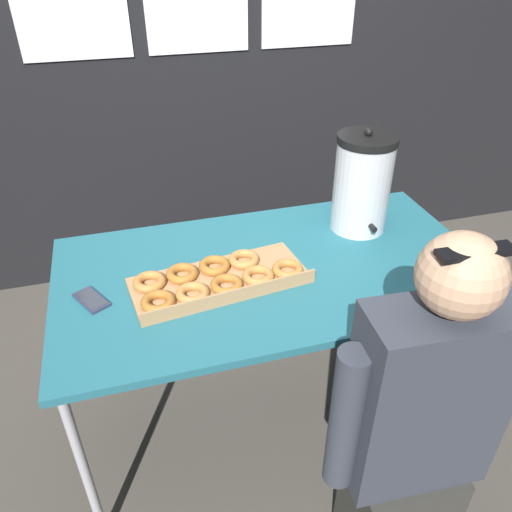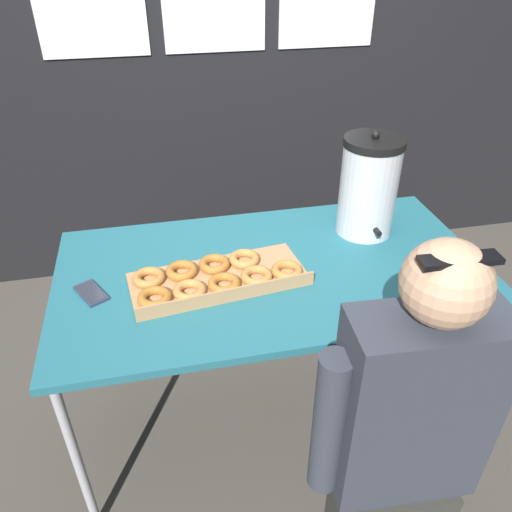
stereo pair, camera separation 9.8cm
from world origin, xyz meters
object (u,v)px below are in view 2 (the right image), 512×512
person_seated (402,448)px  coffee_urn (369,186)px  donut_box (215,278)px  cell_phone (91,293)px

person_seated → coffee_urn: bearing=-100.9°
person_seated → donut_box: bearing=-54.1°
coffee_urn → person_seated: (-0.22, -0.88, -0.35)m
donut_box → cell_phone: 0.42m
cell_phone → person_seated: bearing=-67.7°
cell_phone → person_seated: (0.83, -0.67, -0.16)m
donut_box → person_seated: (0.41, -0.65, -0.18)m
coffee_urn → cell_phone: (-1.06, -0.21, -0.19)m
cell_phone → person_seated: person_seated is taller
person_seated → cell_phone: bearing=-35.6°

